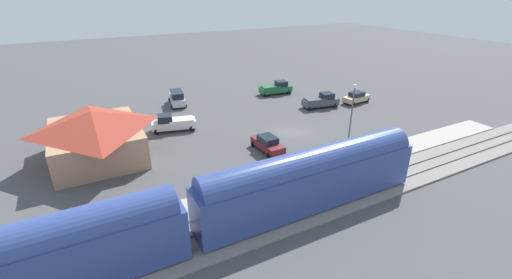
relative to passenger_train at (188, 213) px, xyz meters
name	(u,v)px	position (x,y,z in m)	size (l,w,h in m)	color
ground_plane	(292,132)	(14.00, -17.79, -2.86)	(200.00, 200.00, 0.00)	#4C4C4F
railway_track	(375,183)	(0.00, -17.79, -2.76)	(4.80, 70.00, 0.30)	gray
platform	(346,164)	(4.00, -17.79, -2.71)	(3.20, 46.00, 0.30)	#A8A399
passenger_train	(188,213)	(0.00, 0.00, 0.00)	(2.93, 40.10, 4.98)	#33478C
station_building	(95,134)	(18.00, 4.21, -0.15)	(11.50, 9.44, 5.22)	tan
pedestrian_on_platform	(331,162)	(3.44, -15.28, -1.58)	(0.36, 0.36, 1.71)	brown
pedestrian_waiting_far	(328,161)	(3.81, -15.20, -1.58)	(0.36, 0.36, 1.71)	#333338
suv_silver	(177,98)	(31.23, -8.23, -1.71)	(5.16, 3.02, 2.22)	silver
pickup_charcoal	(321,101)	(20.00, -27.01, -1.83)	(2.76, 5.64, 2.14)	#47494F
pickup_green	(276,88)	(29.08, -24.62, -1.83)	(2.50, 5.57, 2.14)	#236638
sedan_tan	(356,97)	(19.11, -33.19, -1.98)	(2.41, 4.70, 1.74)	#C6B284
pickup_white	(173,123)	(21.55, -4.86, -1.83)	(3.16, 5.71, 2.14)	white
sedan_maroon	(268,144)	(10.83, -12.47, -1.98)	(4.57, 2.41, 1.74)	maroon
light_pole_near_platform	(352,110)	(6.80, -20.47, 1.92)	(0.44, 0.44, 7.56)	#515156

